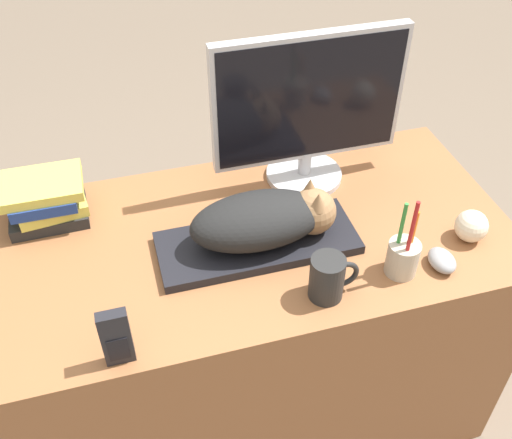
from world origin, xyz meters
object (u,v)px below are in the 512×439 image
(keyboard, at_px, (257,243))
(pen_cup, at_px, (403,256))
(computer_mouse, at_px, (442,260))
(baseball, at_px, (471,226))
(phone, at_px, (116,338))
(book_stack, at_px, (46,201))
(coffee_mug, at_px, (328,278))
(monitor, at_px, (309,107))
(cat, at_px, (268,218))

(keyboard, bearing_deg, pen_cup, -29.75)
(computer_mouse, bearing_deg, pen_cup, 173.26)
(baseball, relative_size, phone, 0.57)
(pen_cup, bearing_deg, computer_mouse, -6.74)
(keyboard, bearing_deg, book_stack, 153.21)
(keyboard, bearing_deg, phone, -145.98)
(coffee_mug, relative_size, book_stack, 0.56)
(keyboard, bearing_deg, baseball, -12.51)
(keyboard, height_order, pen_cup, pen_cup)
(computer_mouse, bearing_deg, monitor, 115.36)
(computer_mouse, height_order, coffee_mug, coffee_mug)
(cat, distance_m, baseball, 0.49)
(phone, bearing_deg, baseball, 8.35)
(keyboard, relative_size, phone, 3.43)
(monitor, xyz_separation_m, coffee_mug, (-0.09, -0.42, -0.17))
(cat, relative_size, computer_mouse, 4.32)
(keyboard, xyz_separation_m, coffee_mug, (0.11, -0.19, 0.04))
(cat, distance_m, pen_cup, 0.32)
(keyboard, xyz_separation_m, monitor, (0.20, 0.23, 0.21))
(phone, xyz_separation_m, book_stack, (-0.12, 0.48, -0.01))
(cat, distance_m, phone, 0.45)
(computer_mouse, distance_m, book_stack, 0.97)
(book_stack, bearing_deg, computer_mouse, -25.80)
(baseball, bearing_deg, coffee_mug, -169.15)
(phone, bearing_deg, pen_cup, 6.14)
(monitor, relative_size, baseball, 6.26)
(keyboard, distance_m, book_stack, 0.54)
(keyboard, height_order, cat, cat)
(monitor, xyz_separation_m, phone, (-0.55, -0.47, -0.15))
(monitor, distance_m, baseball, 0.49)
(baseball, bearing_deg, cat, 166.82)
(cat, height_order, baseball, cat)
(baseball, distance_m, book_stack, 1.04)
(keyboard, bearing_deg, cat, 0.00)
(computer_mouse, height_order, phone, phone)
(book_stack, bearing_deg, pen_cup, -27.94)
(monitor, xyz_separation_m, book_stack, (-0.68, 0.01, -0.16))
(monitor, relative_size, pen_cup, 2.25)
(monitor, xyz_separation_m, computer_mouse, (0.19, -0.41, -0.20))
(computer_mouse, bearing_deg, book_stack, 154.20)
(computer_mouse, bearing_deg, baseball, 31.25)
(pen_cup, relative_size, phone, 1.59)
(keyboard, distance_m, baseball, 0.52)
(keyboard, xyz_separation_m, book_stack, (-0.48, 0.24, 0.05))
(cat, bearing_deg, book_stack, 154.45)
(keyboard, xyz_separation_m, cat, (0.03, 0.00, 0.07))
(cat, xyz_separation_m, pen_cup, (0.27, -0.17, -0.04))
(baseball, bearing_deg, computer_mouse, -148.75)
(computer_mouse, distance_m, pen_cup, 0.10)
(cat, bearing_deg, coffee_mug, -67.12)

